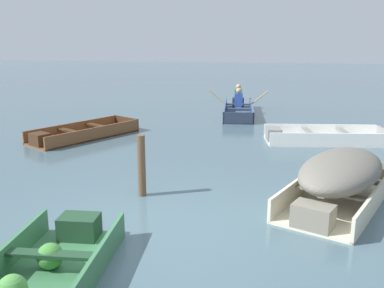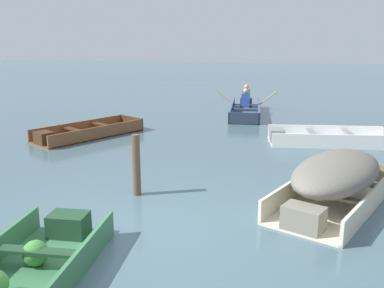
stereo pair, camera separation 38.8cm
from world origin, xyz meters
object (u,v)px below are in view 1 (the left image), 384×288
Objects in this scene: dinghy_green_foreground at (39,279)px; mooring_post at (142,166)px; skiff_white_near_moored at (320,137)px; rowboat_slate_blue_with_crew at (238,108)px; skiff_wooden_brown_mid_moored at (80,134)px; skiff_cream_far_moored at (340,175)px.

dinghy_green_foreground is 2.88× the size of mooring_post.
skiff_white_near_moored reaches higher than dinghy_green_foreground.
rowboat_slate_blue_with_crew is 8.44m from mooring_post.
skiff_cream_far_moored is at bearing -30.41° from skiff_wooden_brown_mid_moored.
rowboat_slate_blue_with_crew is (-2.35, 3.89, 0.07)m from skiff_white_near_moored.
mooring_post is (-3.50, -4.47, 0.42)m from skiff_white_near_moored.
skiff_wooden_brown_mid_moored is 2.91× the size of mooring_post.
rowboat_slate_blue_with_crew is (1.47, 11.28, 0.06)m from dinghy_green_foreground.
skiff_cream_far_moored is (6.10, -3.58, 0.34)m from skiff_wooden_brown_mid_moored.
mooring_post is at bearing -128.04° from skiff_white_near_moored.
rowboat_slate_blue_with_crew reaches higher than skiff_white_near_moored.
skiff_white_near_moored is 4.54m from rowboat_slate_blue_with_crew.
rowboat_slate_blue_with_crew is (-2.14, 8.09, -0.27)m from skiff_cream_far_moored.
rowboat_slate_blue_with_crew is at bearing 82.58° from dinghy_green_foreground.
dinghy_green_foreground is 8.32m from skiff_white_near_moored.
skiff_wooden_brown_mid_moored is 6.00m from rowboat_slate_blue_with_crew.
skiff_wooden_brown_mid_moored is at bearing -174.36° from skiff_white_near_moored.
skiff_white_near_moored is at bearing 51.96° from mooring_post.
skiff_wooden_brown_mid_moored is 0.88× the size of rowboat_slate_blue_with_crew.
rowboat_slate_blue_with_crew is at bearing 104.85° from skiff_cream_far_moored.
dinghy_green_foreground is 7.21m from skiff_wooden_brown_mid_moored.
skiff_cream_far_moored reaches higher than skiff_white_near_moored.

